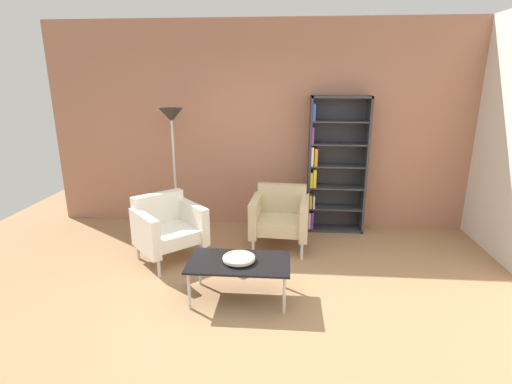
% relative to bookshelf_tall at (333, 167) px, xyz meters
% --- Properties ---
extents(ground_plane, '(8.32, 8.32, 0.00)m').
position_rel_bookshelf_tall_xyz_m(ground_plane, '(-0.89, -2.26, -0.93)').
color(ground_plane, '#9E7751').
extents(brick_back_panel, '(6.40, 0.12, 2.90)m').
position_rel_bookshelf_tall_xyz_m(brick_back_panel, '(-0.89, 0.20, 0.52)').
color(brick_back_panel, '#A87056').
rests_on(brick_back_panel, ground_plane).
extents(bookshelf_tall, '(0.80, 0.30, 1.90)m').
position_rel_bookshelf_tall_xyz_m(bookshelf_tall, '(0.00, 0.00, 0.00)').
color(bookshelf_tall, '#333338').
rests_on(bookshelf_tall, ground_plane).
extents(coffee_table_low, '(1.00, 0.56, 0.40)m').
position_rel_bookshelf_tall_xyz_m(coffee_table_low, '(-1.10, -1.97, -0.56)').
color(coffee_table_low, black).
rests_on(coffee_table_low, ground_plane).
extents(decorative_bowl, '(0.32, 0.32, 0.05)m').
position_rel_bookshelf_tall_xyz_m(decorative_bowl, '(-1.10, -1.97, -0.50)').
color(decorative_bowl, beige).
rests_on(decorative_bowl, coffee_table_low).
extents(armchair_near_window, '(0.76, 0.71, 0.78)m').
position_rel_bookshelf_tall_xyz_m(armchair_near_window, '(-0.72, -0.67, -0.52)').
color(armchair_near_window, '#C6B289').
rests_on(armchair_near_window, ground_plane).
extents(armchair_corner_red, '(0.95, 0.95, 0.78)m').
position_rel_bookshelf_tall_xyz_m(armchair_corner_red, '(-2.06, -1.16, -0.52)').
color(armchair_corner_red, white).
rests_on(armchair_corner_red, ground_plane).
extents(floor_lamp_torchiere, '(0.32, 0.32, 1.74)m').
position_rel_bookshelf_tall_xyz_m(floor_lamp_torchiere, '(-2.21, -0.24, 0.52)').
color(floor_lamp_torchiere, silver).
rests_on(floor_lamp_torchiere, ground_plane).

